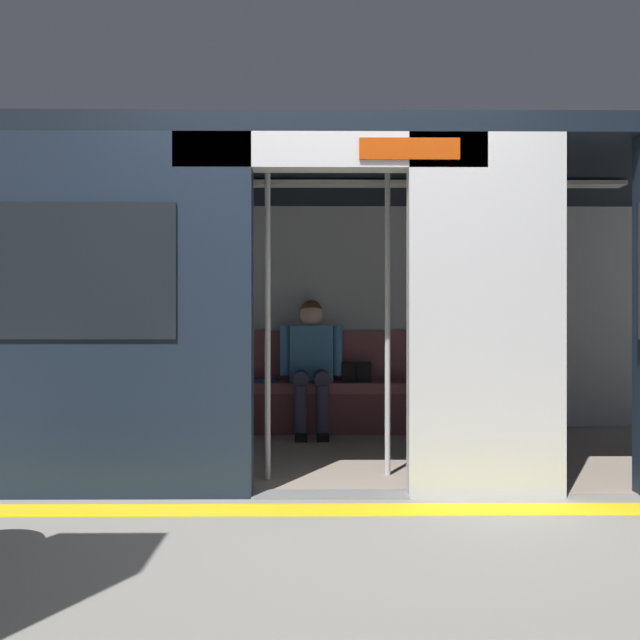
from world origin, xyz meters
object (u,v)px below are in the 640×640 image
Objects in this scene: bench_seat at (324,394)px; handbag at (356,372)px; train_car at (319,260)px; grab_pole_far at (388,317)px; book at (266,380)px; person_seated at (311,357)px; grab_pole_door at (268,317)px.

handbag is (-0.28, -0.03, 0.19)m from bench_seat.
train_car is 0.91m from grab_pole_far.
train_car is 2.04× the size of bench_seat.
book is at bearing -4.68° from bench_seat.
bench_seat is at bearing -155.29° from person_seated.
grab_pole_door reaches higher than handbag.
grab_pole_door and grab_pole_far have the same top height.
handbag is at bearing -173.05° from bench_seat.
person_seated reaches higher than handbag.
train_car is 3.15× the size of grab_pole_door.
grab_pole_far reaches higher than person_seated.
handbag is 0.13× the size of grab_pole_door.
book is 2.04m from grab_pole_far.
grab_pole_door is at bearing 8.69° from grab_pole_far.
bench_seat is at bearing -77.42° from grab_pole_far.
person_seated is at bearing -172.52° from book.
bench_seat is at bearing 6.95° from handbag.
handbag is at bearing -107.61° from train_car.
handbag is at bearing -86.85° from grab_pole_far.
grab_pole_door is (0.33, 0.80, -0.42)m from train_car.
train_car is 1.43m from handbag.
grab_pole_door is at bearing 78.20° from bench_seat.
grab_pole_far is (-0.76, -0.12, 0.00)m from grab_pole_door.
train_car is 1.24m from person_seated.
book is at bearing -0.58° from handbag.
handbag is 2.03m from grab_pole_door.
person_seated is 0.43m from handbag.
book is (0.41, -0.10, -0.21)m from person_seated.
grab_pole_door is 1.00× the size of grab_pole_far.
book is at bearing -85.62° from grab_pole_door.
bench_seat is at bearing -92.84° from train_car.
person_seated is (0.11, 0.05, 0.33)m from bench_seat.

